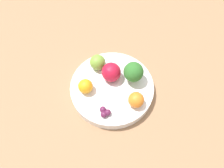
{
  "coord_description": "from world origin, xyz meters",
  "views": [
    {
      "loc": [
        -0.27,
        0.14,
        0.59
      ],
      "look_at": [
        0.0,
        0.0,
        0.06
      ],
      "focal_mm": 35.0,
      "sensor_mm": 36.0,
      "label": 1
    }
  ],
  "objects": [
    {
      "name": "ground_plane",
      "position": [
        0.0,
        0.0,
        0.0
      ],
      "size": [
        6.0,
        6.0,
        0.0
      ],
      "primitive_type": "plane",
      "color": "gray"
    },
    {
      "name": "table_surface",
      "position": [
        0.0,
        0.0,
        0.01
      ],
      "size": [
        1.2,
        1.2,
        0.02
      ],
      "color": "#936D4C",
      "rests_on": "ground_plane"
    },
    {
      "name": "apple_red",
      "position": [
        0.03,
        -0.01,
        0.08
      ],
      "size": [
        0.05,
        0.05,
        0.05
      ],
      "color": "#B7142D",
      "rests_on": "bowl"
    },
    {
      "name": "broccoli",
      "position": [
        -0.01,
        -0.06,
        0.09
      ],
      "size": [
        0.06,
        0.06,
        0.07
      ],
      "color": "#99C17A",
      "rests_on": "bowl"
    },
    {
      "name": "bowl",
      "position": [
        0.0,
        0.0,
        0.03
      ],
      "size": [
        0.24,
        0.24,
        0.03
      ],
      "color": "white",
      "rests_on": "table_surface"
    },
    {
      "name": "apple_green",
      "position": [
        0.08,
        0.01,
        0.07
      ],
      "size": [
        0.05,
        0.05,
        0.05
      ],
      "color": "olive",
      "rests_on": "bowl"
    },
    {
      "name": "grape_cluster",
      "position": [
        -0.07,
        0.06,
        0.06
      ],
      "size": [
        0.03,
        0.03,
        0.02
      ],
      "color": "#5B1E42",
      "rests_on": "bowl"
    },
    {
      "name": "orange_front",
      "position": [
        -0.08,
        -0.03,
        0.07
      ],
      "size": [
        0.04,
        0.04,
        0.04
      ],
      "color": "orange",
      "rests_on": "bowl"
    },
    {
      "name": "orange_back",
      "position": [
        0.02,
        0.07,
        0.07
      ],
      "size": [
        0.04,
        0.04,
        0.04
      ],
      "color": "orange",
      "rests_on": "bowl"
    }
  ]
}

